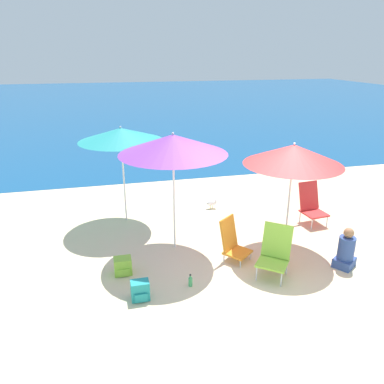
{
  "coord_description": "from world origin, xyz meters",
  "views": [
    {
      "loc": [
        -2.82,
        -5.36,
        3.63
      ],
      "look_at": [
        -1.18,
        1.45,
        1.0
      ],
      "focal_mm": 35.0,
      "sensor_mm": 36.0,
      "label": 1
    }
  ],
  "objects_px": {
    "beach_umbrella_purple": "(173,144)",
    "seagull": "(212,203)",
    "beach_umbrella_red": "(293,155)",
    "beach_chair_lime": "(275,251)",
    "water_bottle": "(190,281)",
    "beach_chair_red": "(311,204)",
    "backpack_lime": "(123,266)",
    "beach_chair_orange": "(232,241)",
    "backpack_teal": "(140,291)",
    "beach_umbrella_teal": "(121,135)",
    "person_seated_near": "(346,251)"
  },
  "relations": [
    {
      "from": "beach_umbrella_teal",
      "to": "seagull",
      "type": "xyz_separation_m",
      "value": [
        2.11,
        0.19,
        -1.84
      ]
    },
    {
      "from": "person_seated_near",
      "to": "water_bottle",
      "type": "distance_m",
      "value": 2.84
    },
    {
      "from": "beach_umbrella_purple",
      "to": "seagull",
      "type": "distance_m",
      "value": 2.9
    },
    {
      "from": "beach_umbrella_red",
      "to": "backpack_lime",
      "type": "relative_size",
      "value": 6.99
    },
    {
      "from": "beach_chair_orange",
      "to": "backpack_teal",
      "type": "distance_m",
      "value": 2.0
    },
    {
      "from": "beach_umbrella_red",
      "to": "beach_umbrella_teal",
      "type": "bearing_deg",
      "value": 146.19
    },
    {
      "from": "water_bottle",
      "to": "seagull",
      "type": "xyz_separation_m",
      "value": [
        1.27,
        3.07,
        0.05
      ]
    },
    {
      "from": "beach_chair_orange",
      "to": "backpack_teal",
      "type": "bearing_deg",
      "value": 166.3
    },
    {
      "from": "beach_umbrella_teal",
      "to": "water_bottle",
      "type": "xyz_separation_m",
      "value": [
        0.83,
        -2.89,
        -1.9
      ]
    },
    {
      "from": "backpack_teal",
      "to": "seagull",
      "type": "relative_size",
      "value": 1.17
    },
    {
      "from": "beach_umbrella_red",
      "to": "seagull",
      "type": "xyz_separation_m",
      "value": [
        -0.87,
        2.18,
        -1.74
      ]
    },
    {
      "from": "backpack_teal",
      "to": "beach_chair_orange",
      "type": "bearing_deg",
      "value": 25.18
    },
    {
      "from": "backpack_lime",
      "to": "beach_chair_orange",
      "type": "bearing_deg",
      "value": 1.48
    },
    {
      "from": "beach_chair_orange",
      "to": "person_seated_near",
      "type": "height_order",
      "value": "beach_chair_orange"
    },
    {
      "from": "water_bottle",
      "to": "seagull",
      "type": "relative_size",
      "value": 0.81
    },
    {
      "from": "backpack_lime",
      "to": "backpack_teal",
      "type": "bearing_deg",
      "value": -74.84
    },
    {
      "from": "beach_umbrella_red",
      "to": "beach_chair_lime",
      "type": "relative_size",
      "value": 2.37
    },
    {
      "from": "backpack_lime",
      "to": "beach_umbrella_purple",
      "type": "bearing_deg",
      "value": 33.85
    },
    {
      "from": "backpack_teal",
      "to": "seagull",
      "type": "distance_m",
      "value": 3.86
    },
    {
      "from": "person_seated_near",
      "to": "beach_chair_orange",
      "type": "bearing_deg",
      "value": -146.44
    },
    {
      "from": "beach_chair_orange",
      "to": "beach_chair_lime",
      "type": "height_order",
      "value": "beach_chair_lime"
    },
    {
      "from": "beach_chair_red",
      "to": "backpack_lime",
      "type": "height_order",
      "value": "beach_chair_red"
    },
    {
      "from": "beach_chair_orange",
      "to": "backpack_teal",
      "type": "height_order",
      "value": "beach_chair_orange"
    },
    {
      "from": "beach_chair_red",
      "to": "beach_umbrella_purple",
      "type": "bearing_deg",
      "value": -178.13
    },
    {
      "from": "beach_umbrella_red",
      "to": "beach_chair_lime",
      "type": "bearing_deg",
      "value": -127.0
    },
    {
      "from": "beach_umbrella_purple",
      "to": "water_bottle",
      "type": "height_order",
      "value": "beach_umbrella_purple"
    },
    {
      "from": "water_bottle",
      "to": "beach_umbrella_purple",
      "type": "bearing_deg",
      "value": 89.93
    },
    {
      "from": "beach_chair_lime",
      "to": "water_bottle",
      "type": "relative_size",
      "value": 4.1
    },
    {
      "from": "beach_umbrella_red",
      "to": "beach_chair_red",
      "type": "xyz_separation_m",
      "value": [
        1.07,
        0.92,
        -1.43
      ]
    },
    {
      "from": "beach_chair_lime",
      "to": "backpack_lime",
      "type": "relative_size",
      "value": 2.95
    },
    {
      "from": "backpack_teal",
      "to": "beach_chair_lime",
      "type": "bearing_deg",
      "value": 4.43
    },
    {
      "from": "beach_chair_red",
      "to": "backpack_lime",
      "type": "xyz_separation_m",
      "value": [
        -4.27,
        -1.18,
        -0.29
      ]
    },
    {
      "from": "beach_umbrella_teal",
      "to": "beach_chair_orange",
      "type": "height_order",
      "value": "beach_umbrella_teal"
    },
    {
      "from": "beach_umbrella_red",
      "to": "beach_chair_lime",
      "type": "height_order",
      "value": "beach_umbrella_red"
    },
    {
      "from": "beach_chair_orange",
      "to": "person_seated_near",
      "type": "relative_size",
      "value": 1.05
    },
    {
      "from": "beach_umbrella_teal",
      "to": "beach_chair_orange",
      "type": "bearing_deg",
      "value": -50.89
    },
    {
      "from": "beach_chair_orange",
      "to": "backpack_teal",
      "type": "xyz_separation_m",
      "value": [
        -1.8,
        -0.85,
        -0.2
      ]
    },
    {
      "from": "beach_chair_orange",
      "to": "beach_chair_red",
      "type": "distance_m",
      "value": 2.52
    },
    {
      "from": "water_bottle",
      "to": "backpack_teal",
      "type": "bearing_deg",
      "value": -169.21
    },
    {
      "from": "backpack_teal",
      "to": "seagull",
      "type": "bearing_deg",
      "value": 56.84
    },
    {
      "from": "water_bottle",
      "to": "seagull",
      "type": "height_order",
      "value": "seagull"
    },
    {
      "from": "backpack_lime",
      "to": "beach_umbrella_red",
      "type": "bearing_deg",
      "value": 4.64
    },
    {
      "from": "beach_chair_orange",
      "to": "beach_chair_red",
      "type": "xyz_separation_m",
      "value": [
        2.26,
        1.12,
        0.08
      ]
    },
    {
      "from": "beach_chair_lime",
      "to": "beach_umbrella_purple",
      "type": "bearing_deg",
      "value": 177.38
    },
    {
      "from": "water_bottle",
      "to": "beach_chair_red",
      "type": "bearing_deg",
      "value": 29.37
    },
    {
      "from": "beach_umbrella_teal",
      "to": "beach_umbrella_red",
      "type": "bearing_deg",
      "value": -33.81
    },
    {
      "from": "water_bottle",
      "to": "beach_chair_lime",
      "type": "bearing_deg",
      "value": 0.78
    },
    {
      "from": "beach_umbrella_purple",
      "to": "seagull",
      "type": "height_order",
      "value": "beach_umbrella_purple"
    },
    {
      "from": "seagull",
      "to": "beach_umbrella_purple",
      "type": "bearing_deg",
      "value": -126.28
    },
    {
      "from": "beach_chair_orange",
      "to": "beach_chair_lime",
      "type": "relative_size",
      "value": 0.9
    }
  ]
}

